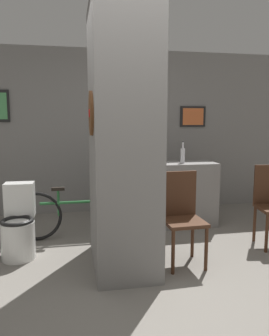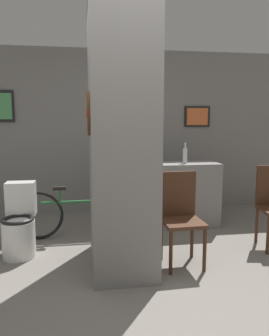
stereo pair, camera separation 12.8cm
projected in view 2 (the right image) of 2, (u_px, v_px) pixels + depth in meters
name	position (u px, v px, depth m)	size (l,w,h in m)	color
ground_plane	(130.00, 288.00, 2.92)	(14.00, 14.00, 0.00)	slate
wall_back	(107.00, 132.00, 5.31)	(8.00, 0.09, 2.60)	gray
pillar_center	(121.00, 139.00, 3.25)	(0.64, 1.05, 2.60)	gray
counter_shelf	(167.00, 195.00, 4.58)	(1.44, 0.44, 0.90)	gray
toilet	(19.00, 225.00, 3.63)	(0.36, 0.52, 0.79)	white
chair_near_pillar	(180.00, 214.00, 3.39)	(0.41, 0.41, 0.96)	#422616
bicycle	(82.00, 212.00, 4.17)	(1.70, 0.42, 0.67)	black
bottle_tall	(185.00, 155.00, 4.51)	(0.06, 0.06, 0.31)	silver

